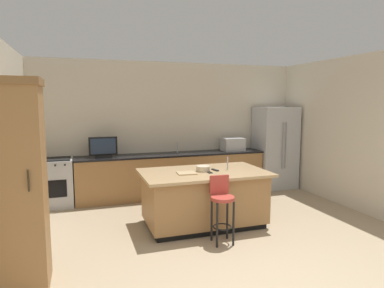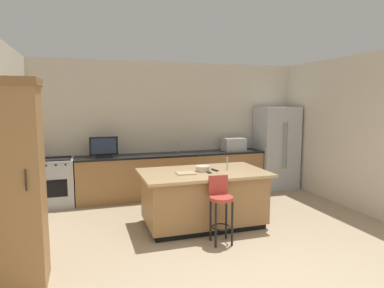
{
  "view_description": "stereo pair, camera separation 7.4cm",
  "coord_description": "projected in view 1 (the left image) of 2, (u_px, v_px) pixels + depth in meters",
  "views": [
    {
      "loc": [
        -1.94,
        -2.8,
        2.03
      ],
      "look_at": [
        0.01,
        3.05,
        1.26
      ],
      "focal_mm": 31.49,
      "sensor_mm": 36.0,
      "label": 1
    },
    {
      "loc": [
        -1.87,
        -2.82,
        2.03
      ],
      "look_at": [
        0.01,
        3.05,
        1.26
      ],
      "focal_mm": 31.49,
      "sensor_mm": 36.0,
      "label": 2
    }
  ],
  "objects": [
    {
      "name": "refrigerator",
      "position": [
        275.0,
        148.0,
        7.99
      ],
      "size": [
        0.9,
        0.74,
        1.92
      ],
      "color": "#B7BABF",
      "rests_on": "ground_plane"
    },
    {
      "name": "fruit_bowl",
      "position": [
        203.0,
        169.0,
        5.51
      ],
      "size": [
        0.23,
        0.23,
        0.09
      ],
      "primitive_type": "cylinder",
      "color": "beige",
      "rests_on": "kitchen_island"
    },
    {
      "name": "microwave",
      "position": [
        233.0,
        144.0,
        7.68
      ],
      "size": [
        0.48,
        0.36,
        0.29
      ],
      "primitive_type": "cube",
      "color": "#B7BABF",
      "rests_on": "counter_back"
    },
    {
      "name": "cutting_board",
      "position": [
        187.0,
        173.0,
        5.32
      ],
      "size": [
        0.31,
        0.27,
        0.02
      ],
      "primitive_type": "cube",
      "rotation": [
        0.0,
        0.0,
        -0.06
      ],
      "color": "tan",
      "rests_on": "kitchen_island"
    },
    {
      "name": "tv_monitor",
      "position": [
        103.0,
        148.0,
        6.73
      ],
      "size": [
        0.55,
        0.16,
        0.42
      ],
      "color": "black",
      "rests_on": "counter_back"
    },
    {
      "name": "kitchen_island",
      "position": [
        204.0,
        198.0,
        5.56
      ],
      "size": [
        2.05,
        1.22,
        0.91
      ],
      "color": "black",
      "rests_on": "ground_plane"
    },
    {
      "name": "wall_right",
      "position": [
        354.0,
        133.0,
        6.38
      ],
      "size": [
        0.12,
        4.92,
        2.9
      ],
      "primitive_type": "cube",
      "color": "beige",
      "rests_on": "ground_plane"
    },
    {
      "name": "cell_phone",
      "position": [
        209.0,
        172.0,
        5.41
      ],
      "size": [
        0.07,
        0.15,
        0.01
      ],
      "primitive_type": "cube",
      "rotation": [
        0.0,
        0.0,
        -0.02
      ],
      "color": "black",
      "rests_on": "kitchen_island"
    },
    {
      "name": "range_oven",
      "position": [
        53.0,
        183.0,
        6.55
      ],
      "size": [
        0.77,
        0.63,
        0.95
      ],
      "color": "#B7BABF",
      "rests_on": "ground_plane"
    },
    {
      "name": "sink_faucet_back",
      "position": [
        177.0,
        147.0,
        7.38
      ],
      "size": [
        0.02,
        0.02,
        0.24
      ],
      "primitive_type": "cylinder",
      "color": "#B2B2B7",
      "rests_on": "counter_back"
    },
    {
      "name": "sink_faucet_island",
      "position": [
        228.0,
        163.0,
        5.62
      ],
      "size": [
        0.02,
        0.02,
        0.22
      ],
      "primitive_type": "cylinder",
      "color": "#B2B2B7",
      "rests_on": "kitchen_island"
    },
    {
      "name": "tv_remote",
      "position": [
        215.0,
        170.0,
        5.57
      ],
      "size": [
        0.08,
        0.18,
        0.02
      ],
      "primitive_type": "cube",
      "rotation": [
        0.0,
        0.0,
        0.2
      ],
      "color": "black",
      "rests_on": "kitchen_island"
    },
    {
      "name": "bar_stool_center",
      "position": [
        222.0,
        203.0,
        4.85
      ],
      "size": [
        0.34,
        0.35,
        0.97
      ],
      "rotation": [
        0.0,
        0.0,
        -0.06
      ],
      "color": "#B23D33",
      "rests_on": "ground_plane"
    },
    {
      "name": "counter_back",
      "position": [
        173.0,
        175.0,
        7.31
      ],
      "size": [
        4.08,
        0.62,
        0.93
      ],
      "color": "#9E7042",
      "rests_on": "ground_plane"
    },
    {
      "name": "wall_back",
      "position": [
        171.0,
        128.0,
        7.57
      ],
      "size": [
        6.39,
        0.12,
        2.9
      ],
      "primitive_type": "cube",
      "color": "beige",
      "rests_on": "ground_plane"
    },
    {
      "name": "cabinet_tower",
      "position": [
        13.0,
        182.0,
        3.58
      ],
      "size": [
        0.66,
        0.61,
        2.28
      ],
      "color": "#9E7042",
      "rests_on": "ground_plane"
    }
  ]
}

